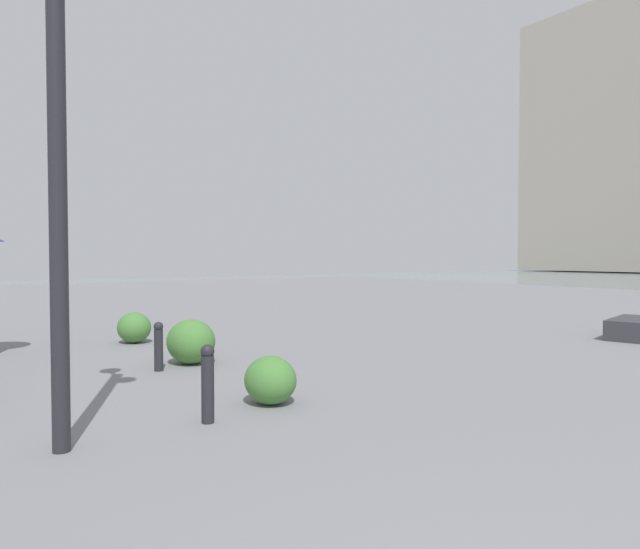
# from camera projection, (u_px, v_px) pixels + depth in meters

# --- Properties ---
(building_highrise) EXTENTS (15.50, 15.91, 29.61)m
(building_highrise) POSITION_uv_depth(u_px,v_px,m) (615.00, 147.00, 66.49)
(building_highrise) COLOR #B2A899
(building_highrise) RESTS_ON ground
(lamppost) EXTENTS (0.98, 0.28, 4.40)m
(lamppost) POSITION_uv_depth(u_px,v_px,m) (56.00, 88.00, 4.35)
(lamppost) COLOR #232328
(lamppost) RESTS_ON ground
(bollard_near) EXTENTS (0.13, 0.13, 0.74)m
(bollard_near) POSITION_uv_depth(u_px,v_px,m) (208.00, 382.00, 5.20)
(bollard_near) COLOR #232328
(bollard_near) RESTS_ON ground
(bollard_mid) EXTENTS (0.13, 0.13, 0.68)m
(bollard_mid) POSITION_uv_depth(u_px,v_px,m) (159.00, 345.00, 7.58)
(bollard_mid) COLOR #232328
(bollard_mid) RESTS_ON ground
(shrub_low) EXTENTS (0.60, 0.54, 0.51)m
(shrub_low) POSITION_uv_depth(u_px,v_px,m) (270.00, 380.00, 5.88)
(shrub_low) COLOR #477F38
(shrub_low) RESTS_ON ground
(shrub_round) EXTENTS (0.76, 0.69, 0.65)m
(shrub_round) POSITION_uv_depth(u_px,v_px,m) (191.00, 342.00, 8.09)
(shrub_round) COLOR #477F38
(shrub_round) RESTS_ON ground
(shrub_wide) EXTENTS (0.66, 0.59, 0.56)m
(shrub_wide) POSITION_uv_depth(u_px,v_px,m) (134.00, 328.00, 10.06)
(shrub_wide) COLOR #477F38
(shrub_wide) RESTS_ON ground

